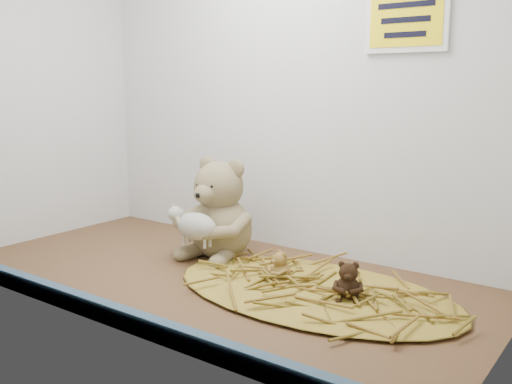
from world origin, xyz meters
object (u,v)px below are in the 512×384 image
Objects in this scene: main_teddy at (220,207)px; mini_teddy_brown at (348,279)px; mini_teddy_tan at (281,264)px; toy_lamb at (197,226)px.

main_teddy is 3.29× the size of mini_teddy_brown.
toy_lamb is at bearing -149.03° from mini_teddy_tan.
toy_lamb is 39.82cm from mini_teddy_brown.
main_teddy is 9.24cm from toy_lamb.
mini_teddy_brown reaches higher than mini_teddy_tan.
toy_lamb is (0.00, -8.75, -2.95)cm from main_teddy.
mini_teddy_tan is at bearing 150.62° from mini_teddy_brown.
main_teddy is 3.77× the size of mini_teddy_tan.
mini_teddy_brown is (39.57, -9.69, -7.29)cm from main_teddy.
toy_lamb reaches higher than mini_teddy_brown.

